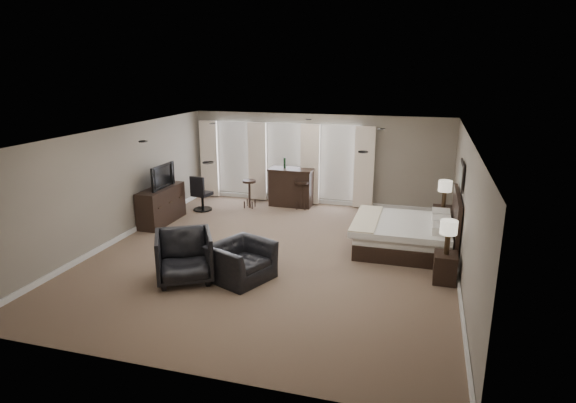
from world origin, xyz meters
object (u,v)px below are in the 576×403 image
(lamp_far, at_px, (444,194))
(tv, at_px, (160,185))
(bar_stool_left, at_px, (249,194))
(armchair_far, at_px, (184,254))
(bed, at_px, (402,220))
(nightstand_far, at_px, (442,220))
(nightstand_near, at_px, (445,268))
(bar_stool_right, at_px, (302,195))
(armchair_near, at_px, (241,255))
(lamp_near, at_px, (448,237))
(bar_counter, at_px, (291,187))
(dresser, at_px, (161,205))
(desk_chair, at_px, (202,193))

(lamp_far, distance_m, tv, 7.03)
(tv, height_order, bar_stool_left, tv)
(armchair_far, bearing_deg, bed, 5.86)
(nightstand_far, relative_size, lamp_far, 0.95)
(nightstand_near, bearing_deg, bar_stool_right, 134.17)
(lamp_far, distance_m, armchair_near, 5.36)
(bed, height_order, armchair_far, bed)
(lamp_far, bearing_deg, bed, -121.54)
(lamp_near, distance_m, lamp_far, 2.90)
(bed, height_order, bar_counter, bed)
(nightstand_far, height_order, dresser, dresser)
(nightstand_far, height_order, lamp_far, lamp_far)
(lamp_near, height_order, desk_chair, lamp_near)
(nightstand_far, relative_size, bar_counter, 0.50)
(nightstand_far, height_order, armchair_far, armchair_far)
(lamp_near, bearing_deg, armchair_far, -164.69)
(lamp_near, bearing_deg, bar_stool_left, 145.47)
(lamp_near, height_order, armchair_far, lamp_near)
(nightstand_near, height_order, lamp_far, lamp_far)
(armchair_near, xyz_separation_m, desk_chair, (-2.70, 3.93, 0.02))
(nightstand_near, distance_m, bar_counter, 5.88)
(nightstand_near, bearing_deg, bed, 121.54)
(dresser, bearing_deg, lamp_near, -13.69)
(armchair_far, relative_size, bar_stool_left, 1.30)
(bed, bearing_deg, bar_stool_left, 153.66)
(bed, xyz_separation_m, desk_chair, (-5.51, 1.52, -0.17))
(tv, height_order, desk_chair, tv)
(nightstand_near, relative_size, tv, 0.53)
(desk_chair, bearing_deg, nightstand_far, -170.70)
(lamp_near, height_order, lamp_far, lamp_far)
(dresser, height_order, tv, tv)
(bar_stool_left, bearing_deg, tv, -131.43)
(lamp_near, distance_m, bar_stool_left, 6.37)
(dresser, bearing_deg, nightstand_near, -13.69)
(nightstand_near, relative_size, desk_chair, 0.55)
(armchair_near, xyz_separation_m, bar_stool_right, (-0.06, 4.82, -0.07))
(nightstand_near, xyz_separation_m, bar_counter, (-4.15, 4.16, 0.27))
(bed, height_order, nightstand_far, bed)
(bed, xyz_separation_m, armchair_near, (-2.81, -2.40, -0.19))
(lamp_far, height_order, bar_counter, lamp_far)
(nightstand_far, relative_size, tv, 0.60)
(bed, relative_size, nightstand_near, 3.81)
(bed, distance_m, armchair_far, 4.69)
(armchair_far, bearing_deg, armchair_near, -11.35)
(bed, height_order, bar_stool_left, bed)
(lamp_far, bearing_deg, bar_counter, 163.16)
(lamp_far, distance_m, bar_stool_left, 5.31)
(armchair_near, relative_size, bar_stool_right, 1.35)
(bar_counter, bearing_deg, desk_chair, -152.29)
(armchair_far, bearing_deg, bar_stool_right, 49.83)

